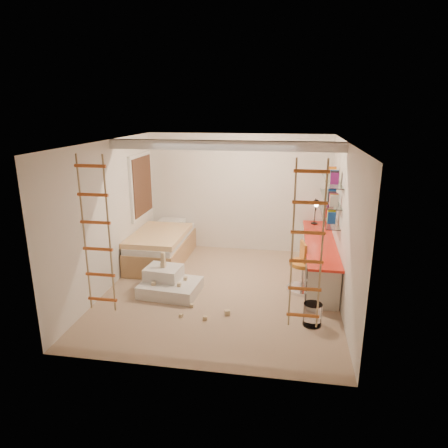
% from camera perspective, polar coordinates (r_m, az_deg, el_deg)
% --- Properties ---
extents(floor, '(4.50, 4.50, 0.00)m').
position_cam_1_polar(floor, '(7.18, -0.39, -9.51)').
color(floor, tan).
rests_on(floor, ground).
extents(ceiling_beam, '(4.00, 0.18, 0.16)m').
position_cam_1_polar(ceiling_beam, '(6.79, 0.00, 11.17)').
color(ceiling_beam, white).
rests_on(ceiling_beam, ceiling).
extents(window_frame, '(0.06, 1.15, 1.35)m').
position_cam_1_polar(window_frame, '(8.59, -11.79, 5.38)').
color(window_frame, white).
rests_on(window_frame, wall_left).
extents(window_blind, '(0.02, 1.00, 1.20)m').
position_cam_1_polar(window_blind, '(8.58, -11.54, 5.38)').
color(window_blind, '#4C2D1E').
rests_on(window_blind, window_frame).
extents(rope_ladder_left, '(0.41, 0.04, 2.13)m').
position_cam_1_polar(rope_ladder_left, '(5.47, -17.73, -1.63)').
color(rope_ladder_left, '#DD5725').
rests_on(rope_ladder_left, ceiling).
extents(rope_ladder_right, '(0.41, 0.04, 2.13)m').
position_cam_1_polar(rope_ladder_right, '(4.90, 11.78, -3.26)').
color(rope_ladder_right, '#C15C21').
rests_on(rope_ladder_right, ceiling).
extents(waste_bin, '(0.28, 0.28, 0.35)m').
position_cam_1_polar(waste_bin, '(6.21, 12.53, -12.52)').
color(waste_bin, white).
rests_on(waste_bin, floor).
extents(desk, '(0.56, 2.80, 0.75)m').
position_cam_1_polar(desk, '(7.75, 13.36, -4.73)').
color(desk, red).
rests_on(desk, floor).
extents(shelves, '(0.25, 1.80, 0.71)m').
position_cam_1_polar(shelves, '(7.71, 14.90, 3.57)').
color(shelves, white).
rests_on(shelves, wall_right).
extents(bed, '(1.02, 2.00, 0.69)m').
position_cam_1_polar(bed, '(8.50, -8.88, -3.13)').
color(bed, '#AD7F51').
rests_on(bed, floor).
extents(task_lamp, '(0.14, 0.36, 0.57)m').
position_cam_1_polar(task_lamp, '(8.45, 12.97, 2.25)').
color(task_lamp, black).
rests_on(task_lamp, desk).
extents(swivel_chair, '(0.62, 0.62, 0.89)m').
position_cam_1_polar(swivel_chair, '(7.20, 11.08, -6.91)').
color(swivel_chair, orange).
rests_on(swivel_chair, floor).
extents(play_platform, '(1.05, 0.85, 0.44)m').
position_cam_1_polar(play_platform, '(7.12, -7.93, -8.41)').
color(play_platform, silver).
rests_on(play_platform, floor).
extents(toy_blocks, '(1.40, 0.99, 0.71)m').
position_cam_1_polar(toy_blocks, '(6.77, -6.31, -8.70)').
color(toy_blocks, '#CCB284').
rests_on(toy_blocks, floor).
extents(books, '(0.14, 0.64, 0.92)m').
position_cam_1_polar(books, '(7.69, 14.97, 4.41)').
color(books, '#194CA5').
rests_on(books, shelves).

